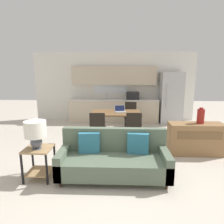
# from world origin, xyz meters

# --- Properties ---
(ground_plane) EXTENTS (20.00, 20.00, 0.00)m
(ground_plane) POSITION_xyz_m (0.00, 0.00, 0.00)
(ground_plane) COLOR beige
(wall_back) EXTENTS (6.40, 0.07, 2.70)m
(wall_back) POSITION_xyz_m (-0.00, 4.63, 1.35)
(wall_back) COLOR silver
(wall_back) RESTS_ON ground_plane
(kitchen_counter) EXTENTS (3.46, 0.65, 2.15)m
(kitchen_counter) POSITION_xyz_m (0.01, 4.33, 0.84)
(kitchen_counter) COLOR beige
(kitchen_counter) RESTS_ON ground_plane
(refrigerator) EXTENTS (0.81, 0.75, 1.94)m
(refrigerator) POSITION_xyz_m (2.18, 4.22, 0.97)
(refrigerator) COLOR #B7BABC
(refrigerator) RESTS_ON ground_plane
(dining_table) EXTENTS (1.49, 0.93, 0.74)m
(dining_table) POSITION_xyz_m (0.12, 2.49, 0.68)
(dining_table) COLOR brown
(dining_table) RESTS_ON ground_plane
(couch) EXTENTS (2.02, 0.80, 0.88)m
(couch) POSITION_xyz_m (0.13, 0.07, 0.34)
(couch) COLOR #3D2D1E
(couch) RESTS_ON ground_plane
(side_table) EXTENTS (0.48, 0.48, 0.59)m
(side_table) POSITION_xyz_m (-1.25, -0.07, 0.40)
(side_table) COLOR tan
(side_table) RESTS_ON ground_plane
(table_lamp) EXTENTS (0.38, 0.38, 0.51)m
(table_lamp) POSITION_xyz_m (-1.25, -0.11, 0.92)
(table_lamp) COLOR #4C515B
(table_lamp) RESTS_ON side_table
(credenza) EXTENTS (1.27, 0.46, 0.75)m
(credenza) POSITION_xyz_m (2.06, 1.19, 0.38)
(credenza) COLOR olive
(credenza) RESTS_ON ground_plane
(vase) EXTENTS (0.17, 0.17, 0.38)m
(vase) POSITION_xyz_m (2.14, 1.21, 0.93)
(vase) COLOR maroon
(vase) RESTS_ON credenza
(dining_chair_near_left) EXTENTS (0.44, 0.44, 0.91)m
(dining_chair_near_left) POSITION_xyz_m (-0.35, 1.66, 0.51)
(dining_chair_near_left) COLOR black
(dining_chair_near_left) RESTS_ON ground_plane
(dining_chair_far_right) EXTENTS (0.45, 0.45, 0.91)m
(dining_chair_far_right) POSITION_xyz_m (0.61, 3.33, 0.51)
(dining_chair_far_right) COLOR black
(dining_chair_far_right) RESTS_ON ground_plane
(dining_chair_near_right) EXTENTS (0.43, 0.43, 0.91)m
(dining_chair_near_right) POSITION_xyz_m (0.60, 1.71, 0.51)
(dining_chair_near_right) COLOR black
(dining_chair_near_right) RESTS_ON ground_plane
(laptop) EXTENTS (0.36, 0.31, 0.20)m
(laptop) POSITION_xyz_m (0.25, 2.55, 0.79)
(laptop) COLOR #B7BABC
(laptop) RESTS_ON dining_table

